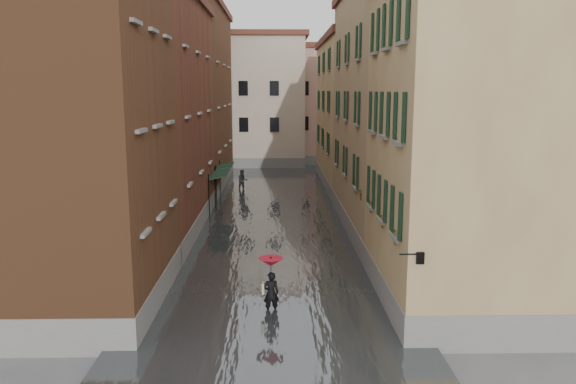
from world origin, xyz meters
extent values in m
plane|color=#5B5A5D|center=(0.00, 0.00, 0.00)|extent=(120.00, 120.00, 0.00)
cube|color=#494E51|center=(0.00, 13.00, 0.10)|extent=(10.00, 60.00, 0.20)
cube|color=brown|center=(-7.00, -2.00, 6.50)|extent=(6.00, 8.00, 13.00)
cube|color=brown|center=(-7.00, 9.00, 6.25)|extent=(6.00, 14.00, 12.50)
cube|color=brown|center=(-7.00, 24.00, 7.00)|extent=(6.00, 16.00, 14.00)
cube|color=#9E7851|center=(7.00, -2.00, 5.75)|extent=(6.00, 8.00, 11.50)
cube|color=#97815B|center=(7.00, 9.00, 6.50)|extent=(6.00, 14.00, 13.00)
cube|color=#9E7851|center=(7.00, 24.00, 5.75)|extent=(6.00, 16.00, 11.50)
cube|color=beige|center=(-3.00, 38.00, 6.50)|extent=(12.00, 9.00, 13.00)
cube|color=tan|center=(6.00, 40.00, 6.00)|extent=(10.00, 9.00, 12.00)
cube|color=black|center=(-3.45, 13.80, 2.55)|extent=(1.09, 3.35, 0.31)
cylinder|color=black|center=(-3.95, 12.12, 1.40)|extent=(0.06, 0.06, 2.80)
cylinder|color=black|center=(-3.95, 15.47, 1.40)|extent=(0.06, 0.06, 2.80)
cube|color=black|center=(-3.45, 17.59, 2.55)|extent=(1.09, 2.73, 0.31)
cylinder|color=black|center=(-3.95, 16.23, 1.40)|extent=(0.06, 0.06, 2.80)
cylinder|color=black|center=(-3.95, 18.96, 1.40)|extent=(0.06, 0.06, 2.80)
cylinder|color=black|center=(4.05, -6.00, 3.10)|extent=(0.60, 0.05, 0.05)
cube|color=black|center=(4.35, -6.00, 3.00)|extent=(0.22, 0.22, 0.35)
cube|color=beige|center=(4.35, -6.00, 3.00)|extent=(0.14, 0.14, 0.24)
cube|color=brown|center=(4.12, -4.27, 3.15)|extent=(0.22, 0.85, 0.18)
imported|color=#265926|center=(4.12, -4.27, 3.57)|extent=(0.59, 0.51, 0.66)
cube|color=brown|center=(4.12, -2.07, 3.15)|extent=(0.22, 0.85, 0.18)
imported|color=#265926|center=(4.12, -2.07, 3.57)|extent=(0.59, 0.51, 0.66)
cube|color=brown|center=(4.12, 0.49, 3.15)|extent=(0.22, 0.85, 0.18)
imported|color=#265926|center=(4.12, 0.49, 3.57)|extent=(0.59, 0.51, 0.66)
cube|color=brown|center=(4.12, 3.12, 3.15)|extent=(0.22, 0.85, 0.18)
imported|color=#265926|center=(4.12, 3.12, 3.57)|extent=(0.59, 0.51, 0.66)
cube|color=brown|center=(4.12, 5.29, 3.15)|extent=(0.22, 0.85, 0.18)
imported|color=#265926|center=(4.12, 5.29, 3.57)|extent=(0.59, 0.51, 0.66)
imported|color=black|center=(-0.02, -2.88, 0.77)|extent=(0.63, 0.49, 1.55)
cube|color=#BAB19A|center=(-0.30, -2.83, 0.95)|extent=(0.08, 0.30, 0.38)
cylinder|color=black|center=(-0.02, -2.88, 1.35)|extent=(0.02, 0.02, 1.00)
cone|color=#A60B1D|center=(-0.02, -2.88, 1.92)|extent=(0.89, 0.89, 0.28)
imported|color=black|center=(-2.46, 21.59, 0.85)|extent=(0.97, 0.84, 1.70)
camera|label=1|loc=(0.18, -21.63, 7.79)|focal=35.00mm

